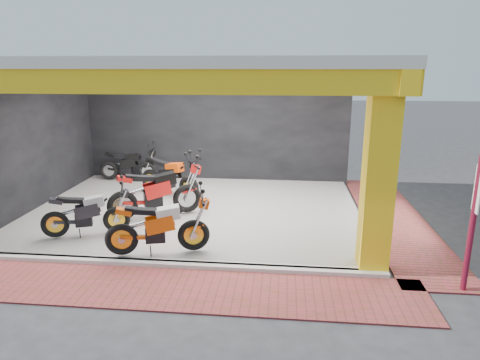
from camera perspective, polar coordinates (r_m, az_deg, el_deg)
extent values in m
plane|color=#2D2D30|center=(8.97, -8.42, -8.49)|extent=(80.00, 80.00, 0.00)
cube|color=silver|center=(10.77, -5.84, -4.08)|extent=(8.00, 6.00, 0.10)
cube|color=beige|center=(10.19, -6.38, 15.16)|extent=(8.40, 6.40, 0.20)
cube|color=black|center=(13.36, -3.34, 7.18)|extent=(8.20, 0.20, 3.50)
cube|color=black|center=(11.89, -25.87, 4.76)|extent=(0.20, 6.20, 3.50)
cube|color=yellow|center=(7.61, 18.02, 0.57)|extent=(0.50, 0.50, 3.50)
cube|color=yellow|center=(7.29, -11.37, 12.75)|extent=(8.40, 0.30, 0.40)
cube|color=yellow|center=(10.14, 16.97, 12.93)|extent=(0.30, 6.40, 0.40)
cube|color=silver|center=(8.06, -10.22, -11.00)|extent=(8.00, 0.20, 0.10)
cube|color=maroon|center=(7.42, -11.90, -13.81)|extent=(9.00, 1.40, 0.03)
cube|color=maroon|center=(10.90, 19.81, -4.88)|extent=(1.40, 7.00, 0.03)
cylinder|color=maroon|center=(7.63, 28.55, -5.35)|extent=(0.09, 0.09, 2.27)
cube|color=white|center=(7.47, 29.11, -1.09)|extent=(0.06, 0.32, 0.73)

